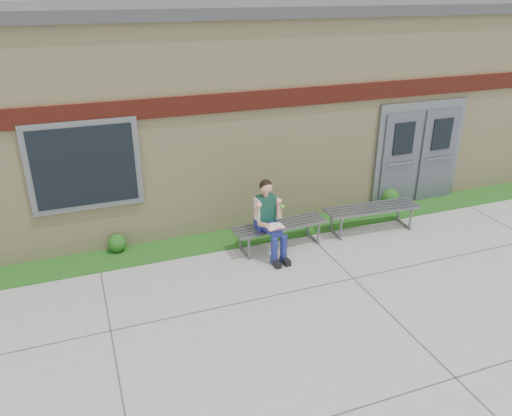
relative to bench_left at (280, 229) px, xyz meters
name	(u,v)px	position (x,y,z in m)	size (l,w,h in m)	color
ground	(314,307)	(-0.27, -2.00, -0.36)	(80.00, 80.00, 0.00)	#9E9E99
grass_strip	(255,234)	(-0.27, 0.60, -0.35)	(16.00, 0.80, 0.02)	#185015
school_building	(206,96)	(-0.27, 3.99, 1.74)	(16.20, 6.22, 4.20)	beige
bench_left	(280,229)	(0.00, 0.00, 0.00)	(1.83, 0.62, 0.47)	slate
bench_right	(372,212)	(2.00, 0.00, 0.03)	(1.96, 0.66, 0.50)	slate
girl	(270,218)	(-0.30, -0.21, 0.37)	(0.53, 0.87, 1.42)	navy
shrub_mid	(117,243)	(-2.90, 0.85, -0.17)	(0.34, 0.34, 0.34)	#185015
shrub_east	(390,197)	(3.03, 0.85, -0.13)	(0.42, 0.42, 0.42)	#185015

